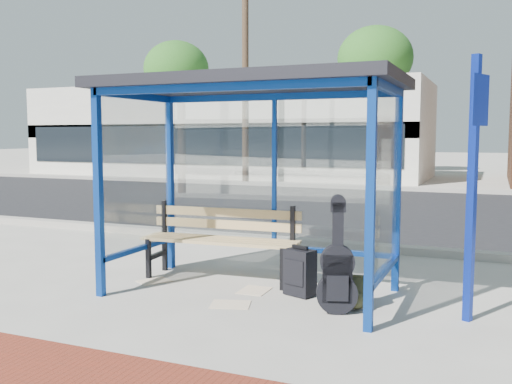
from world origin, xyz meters
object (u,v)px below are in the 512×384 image
at_px(guitar_bag, 337,273).
at_px(backpack, 356,293).
at_px(suitcase, 300,272).
at_px(bench, 222,237).

relative_size(guitar_bag, backpack, 3.23).
height_order(guitar_bag, suitcase, guitar_bag).
distance_m(bench, suitcase, 1.24).
distance_m(guitar_bag, suitcase, 0.74).
bearing_deg(guitar_bag, suitcase, 120.77).
bearing_deg(suitcase, bench, -177.54).
bearing_deg(suitcase, backpack, 0.17).
distance_m(bench, guitar_bag, 1.90).
bearing_deg(suitcase, guitar_bag, -20.36).
distance_m(bench, backpack, 1.99).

